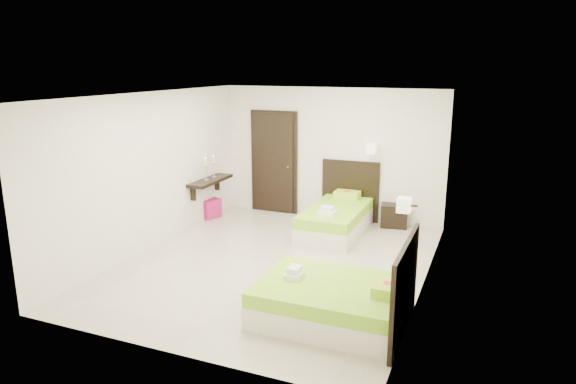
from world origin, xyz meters
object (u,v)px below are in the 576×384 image
at_px(nightstand, 394,215).
at_px(bed_double, 337,300).
at_px(bed_single, 337,217).
at_px(ottoman, 209,208).

bearing_deg(nightstand, bed_double, -97.99).
bearing_deg(bed_single, bed_double, -72.94).
distance_m(nightstand, ottoman, 3.71).
xyz_separation_m(bed_double, nightstand, (-0.09, 4.01, -0.04)).
xyz_separation_m(bed_single, ottoman, (-2.71, -0.06, -0.10)).
relative_size(bed_single, nightstand, 3.88).
bearing_deg(bed_single, nightstand, 40.76).
relative_size(bed_double, nightstand, 3.60).
distance_m(bed_double, nightstand, 4.01).
xyz_separation_m(bed_double, ottoman, (-3.70, 3.17, -0.07)).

